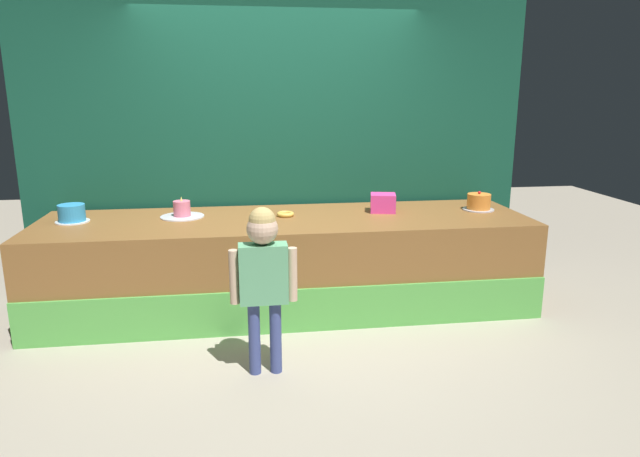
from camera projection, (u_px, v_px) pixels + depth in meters
ground_plane at (294, 332)px, 4.30m from camera, size 12.00×12.00×0.00m
stage_platform at (287, 263)px, 4.74m from camera, size 4.03×1.14×0.77m
curtain_backdrop at (279, 119)px, 5.10m from camera, size 4.57×0.08×3.09m
child_figure at (263, 268)px, 3.51m from camera, size 0.43×0.20×1.11m
pink_box at (383, 203)px, 4.87m from camera, size 0.25×0.24×0.16m
donut at (285, 214)px, 4.71m from camera, size 0.15×0.15×0.04m
cake_left at (72, 214)px, 4.49m from camera, size 0.26×0.26×0.14m
cake_center at (182, 211)px, 4.67m from camera, size 0.36×0.36×0.18m
cake_right at (479, 202)px, 4.95m from camera, size 0.27×0.27×0.17m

